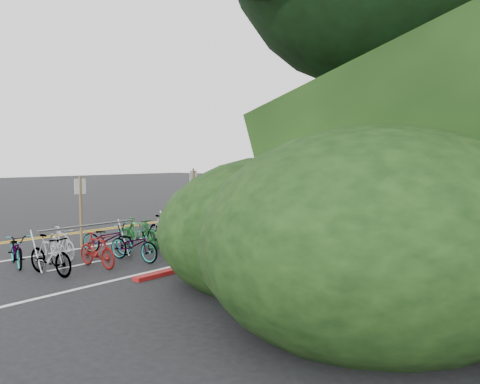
% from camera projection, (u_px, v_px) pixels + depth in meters
% --- Properties ---
extents(ground, '(120.00, 120.00, 0.00)m').
position_uv_depth(ground, '(78.00, 243.00, 16.15)').
color(ground, black).
rests_on(ground, ground).
extents(road_markings, '(7.47, 80.00, 0.01)m').
position_uv_depth(road_markings, '(266.00, 216.00, 23.52)').
color(road_markings, gold).
rests_on(road_markings, ground).
extents(red_curb, '(0.25, 28.00, 0.10)m').
position_uv_depth(red_curb, '(378.00, 220.00, 21.77)').
color(red_curb, maroon).
rests_on(red_curb, ground).
extents(bike_rack_front, '(1.11, 2.90, 1.10)m').
position_uv_depth(bike_rack_front, '(89.00, 235.00, 12.77)').
color(bike_rack_front, gray).
rests_on(bike_rack_front, ground).
extents(bike_racks_rest, '(1.14, 23.00, 1.17)m').
position_uv_depth(bike_racks_rest, '(336.00, 198.00, 24.20)').
color(bike_racks_rest, gray).
rests_on(bike_racks_rest, ground).
extents(signpost_near, '(0.08, 0.40, 2.35)m').
position_uv_depth(signpost_near, '(81.00, 206.00, 15.31)').
color(signpost_near, brown).
rests_on(signpost_near, ground).
extents(signposts_rest, '(0.08, 18.40, 2.50)m').
position_uv_depth(signposts_rest, '(307.00, 185.00, 26.45)').
color(signposts_rest, brown).
rests_on(signposts_rest, ground).
extents(bike_front, '(0.67, 1.52, 0.88)m').
position_uv_depth(bike_front, '(138.00, 231.00, 15.91)').
color(bike_front, '#144C1E').
rests_on(bike_front, ground).
extents(bike_valet, '(3.16, 9.81, 1.09)m').
position_uv_depth(bike_valet, '(166.00, 233.00, 15.18)').
color(bike_valet, slate).
rests_on(bike_valet, ground).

